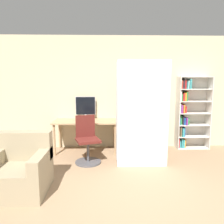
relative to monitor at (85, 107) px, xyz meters
The scene contains 9 objects.
ground_plane 2.91m from the monitor, 69.21° to the right, with size 16.00×16.00×0.00m, color #937556.
wall_back 1.03m from the monitor, ahead, with size 8.00×0.06×2.70m.
desk 0.45m from the monitor, 84.30° to the right, with size 1.46×0.69×0.73m.
monitor is the anchor object (origin of this frame).
office_chair 1.13m from the monitor, 83.31° to the right, with size 0.56×0.56×0.94m.
bookshelf 2.50m from the monitor, ahead, with size 0.77×0.33×1.74m.
mattress_near 1.64m from the monitor, 43.42° to the right, with size 0.96×0.28×2.02m.
mattress_far 1.40m from the monitor, 31.97° to the right, with size 0.96×0.25×2.02m.
armchair 2.32m from the monitor, 111.45° to the right, with size 0.85×0.80×0.85m.
Camera 1 is at (-0.48, -2.66, 1.64)m, focal length 35.00 mm.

